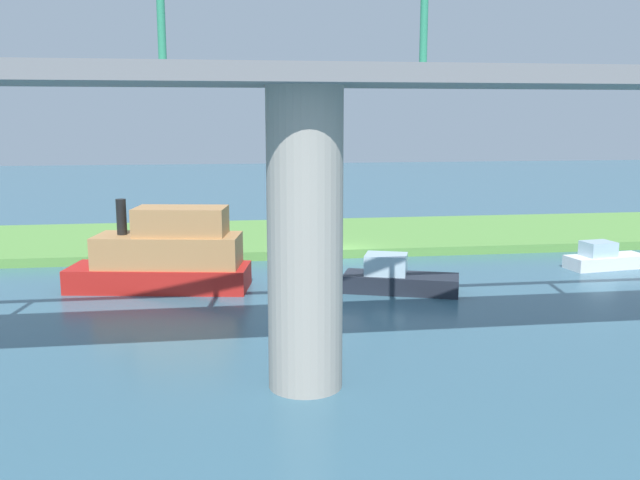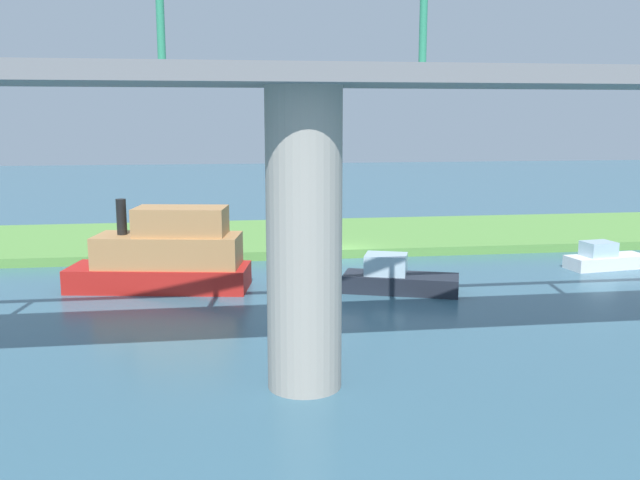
{
  "view_description": "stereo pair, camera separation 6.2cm",
  "coord_description": "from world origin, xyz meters",
  "views": [
    {
      "loc": [
        6.51,
        37.53,
        7.89
      ],
      "look_at": [
        1.82,
        5.0,
        2.0
      ],
      "focal_mm": 38.94,
      "sensor_mm": 36.0,
      "label": 1
    },
    {
      "loc": [
        6.45,
        37.54,
        7.89
      ],
      "look_at": [
        1.82,
        5.0,
        2.0
      ],
      "focal_mm": 38.94,
      "sensor_mm": 36.0,
      "label": 2
    }
  ],
  "objects": [
    {
      "name": "bridge_pylon",
      "position": [
        4.15,
        18.17,
        4.36
      ],
      "size": [
        2.17,
        2.17,
        8.72
      ],
      "primitive_type": "cylinder",
      "color": "#9E998E",
      "rests_on": "ground"
    },
    {
      "name": "ground_plane",
      "position": [
        0.0,
        0.0,
        0.0
      ],
      "size": [
        160.0,
        160.0,
        0.0
      ],
      "primitive_type": "plane",
      "color": "#386075"
    },
    {
      "name": "houseboat_blue",
      "position": [
        9.11,
        5.65,
        1.55
      ],
      "size": [
        8.52,
        4.09,
        4.18
      ],
      "color": "red",
      "rests_on": "ground"
    },
    {
      "name": "person_on_bank",
      "position": [
        0.69,
        -0.9,
        1.2
      ],
      "size": [
        0.5,
        0.5,
        1.39
      ],
      "color": "#2D334C",
      "rests_on": "grassy_bank"
    },
    {
      "name": "skiff_small",
      "position": [
        -1.34,
        7.67,
        0.61
      ],
      "size": [
        5.47,
        3.45,
        1.72
      ],
      "color": "#1E232D",
      "rests_on": "ground"
    },
    {
      "name": "mooring_post",
      "position": [
        0.68,
        -1.92,
        0.86
      ],
      "size": [
        0.2,
        0.2,
        0.71
      ],
      "primitive_type": "cylinder",
      "color": "brown",
      "rests_on": "grassy_bank"
    },
    {
      "name": "pontoon_yellow",
      "position": [
        -13.38,
        4.38,
        0.52
      ],
      "size": [
        4.5,
        2.15,
        1.44
      ],
      "color": "white",
      "rests_on": "ground"
    },
    {
      "name": "bridge_span",
      "position": [
        4.15,
        18.15,
        9.22
      ],
      "size": [
        55.39,
        4.3,
        3.25
      ],
      "color": "slate",
      "rests_on": "bridge_pylon"
    },
    {
      "name": "grassy_bank",
      "position": [
        0.0,
        -6.0,
        0.25
      ],
      "size": [
        80.0,
        12.0,
        0.5
      ],
      "primitive_type": "cube",
      "color": "#5B9342",
      "rests_on": "ground"
    }
  ]
}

